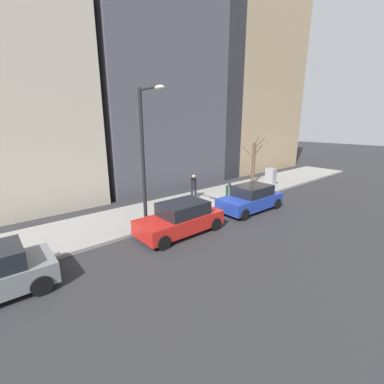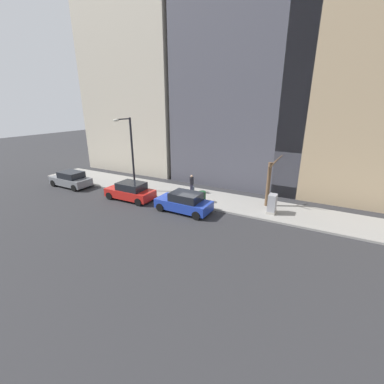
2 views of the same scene
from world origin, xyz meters
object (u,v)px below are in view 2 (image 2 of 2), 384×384
at_px(parked_car_red, 130,191).
at_px(office_block_center, 254,60).
at_px(streetlamp, 130,149).
at_px(utility_box, 272,204).
at_px(parked_car_grey, 71,179).
at_px(parking_meter, 193,193).
at_px(bare_tree, 269,183).
at_px(office_tower_right, 151,81).
at_px(office_tower_left, 383,38).
at_px(trash_bin, 202,197).
at_px(pedestrian_near_meter, 192,183).
at_px(parked_car_blue, 184,202).

distance_m(parked_car_red, office_block_center, 18.11).
relative_size(parked_car_red, streetlamp, 0.65).
distance_m(parked_car_red, utility_box, 11.47).
relative_size(parked_car_grey, office_block_center, 0.18).
height_order(parked_car_grey, office_block_center, office_block_center).
height_order(parked_car_red, parking_meter, parked_car_red).
bearing_deg(bare_tree, office_tower_right, 62.79).
bearing_deg(parked_car_red, office_tower_left, -52.51).
height_order(bare_tree, office_block_center, office_block_center).
height_order(parking_meter, trash_bin, parking_meter).
distance_m(parking_meter, pedestrian_near_meter, 2.41).
height_order(trash_bin, pedestrian_near_meter, pedestrian_near_meter).
relative_size(parked_car_grey, trash_bin, 4.69).
bearing_deg(parked_car_blue, trash_bin, -12.22).
bearing_deg(parked_car_red, parked_car_blue, -91.47).
height_order(trash_bin, office_tower_left, office_tower_left).
height_order(parked_car_blue, pedestrian_near_meter, pedestrian_near_meter).
distance_m(parked_car_blue, parking_meter, 1.67).
height_order(parked_car_grey, bare_tree, bare_tree).
bearing_deg(office_block_center, pedestrian_near_meter, 166.91).
height_order(utility_box, office_tower_right, office_tower_right).
height_order(streetlamp, bare_tree, streetlamp).
xyz_separation_m(parked_car_blue, bare_tree, (3.80, -5.28, 1.28)).
height_order(office_tower_left, office_block_center, office_tower_left).
relative_size(parked_car_blue, streetlamp, 0.65).
bearing_deg(trash_bin, parked_car_blue, 166.86).
distance_m(bare_tree, office_tower_left, 15.62).
xyz_separation_m(parked_car_blue, pedestrian_near_meter, (3.69, 1.36, 0.35)).
distance_m(bare_tree, office_block_center, 14.22).
xyz_separation_m(utility_box, pedestrian_near_meter, (1.20, 7.29, 0.24)).
distance_m(parked_car_blue, streetlamp, 7.19).
height_order(parked_car_blue, parked_car_grey, same).
distance_m(streetlamp, office_tower_left, 22.96).
distance_m(parked_car_blue, office_tower_left, 21.26).
xyz_separation_m(bare_tree, office_tower_left, (9.38, -6.16, 10.87)).
bearing_deg(bare_tree, parking_meter, 111.85).
xyz_separation_m(utility_box, office_block_center, (10.48, 5.13, 11.06)).
bearing_deg(utility_box, trash_bin, 94.21).
bearing_deg(pedestrian_near_meter, office_block_center, -69.78).
bearing_deg(utility_box, parked_car_grey, 97.22).
bearing_deg(parked_car_blue, parked_car_red, 90.00).
height_order(streetlamp, pedestrian_near_meter, streetlamp).
bearing_deg(pedestrian_near_meter, utility_box, -156.02).
bearing_deg(utility_box, office_tower_left, -27.31).
bearing_deg(streetlamp, parking_meter, -88.44).
bearing_deg(utility_box, bare_tree, 26.51).
bearing_deg(parking_meter, pedestrian_near_meter, 31.86).
height_order(utility_box, office_tower_left, office_tower_left).
distance_m(parked_car_red, parking_meter, 5.43).
xyz_separation_m(parked_car_grey, utility_box, (2.38, -18.79, 0.11)).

